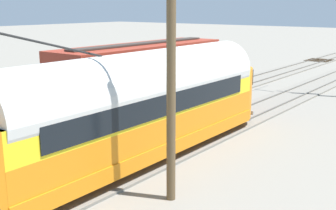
% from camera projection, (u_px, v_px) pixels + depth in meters
% --- Properties ---
extents(ground_plane, '(220.00, 220.00, 0.00)m').
position_uv_depth(ground_plane, '(168.00, 124.00, 21.79)').
color(ground_plane, gray).
extents(track_streetcar_siding, '(2.80, 80.00, 0.18)m').
position_uv_depth(track_streetcar_siding, '(211.00, 130.00, 20.60)').
color(track_streetcar_siding, slate).
rests_on(track_streetcar_siding, ground).
extents(track_adjacent_siding, '(2.80, 80.00, 0.18)m').
position_uv_depth(track_adjacent_siding, '(138.00, 115.00, 23.44)').
color(track_adjacent_siding, slate).
rests_on(track_adjacent_siding, ground).
extents(vintage_streetcar, '(2.65, 15.61, 5.42)m').
position_uv_depth(vintage_streetcar, '(141.00, 105.00, 16.14)').
color(vintage_streetcar, orange).
rests_on(vintage_streetcar, ground).
extents(boxcar_adjacent, '(2.96, 11.31, 3.85)m').
position_uv_depth(boxcar_adjacent, '(143.00, 76.00, 23.34)').
color(boxcar_adjacent, maroon).
rests_on(boxcar_adjacent, ground).
extents(catenary_pole_mid_near, '(3.21, 0.28, 7.93)m').
position_uv_depth(catenary_pole_mid_near, '(169.00, 69.00, 12.41)').
color(catenary_pole_mid_near, brown).
rests_on(catenary_pole_mid_near, ground).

